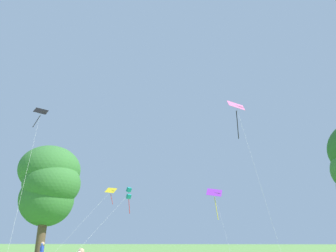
# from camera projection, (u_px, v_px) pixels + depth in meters

# --- Properties ---
(kite_purple_streamer) EXTENTS (2.55, 11.61, 9.22)m
(kite_purple_streamer) POSITION_uv_depth(u_px,v_px,m) (215.00, 198.00, 46.93)
(kite_purple_streamer) COLOR purple
(kite_purple_streamer) RESTS_ON ground_plane
(kite_black_large) EXTENTS (2.97, 6.44, 14.26)m
(kite_black_large) POSITION_uv_depth(u_px,v_px,m) (39.00, 117.00, 31.12)
(kite_black_large) COLOR black
(kite_black_large) RESTS_ON ground_plane
(kite_pink_low) EXTENTS (3.16, 6.41, 16.63)m
(kite_pink_low) POSITION_uv_depth(u_px,v_px,m) (237.00, 113.00, 35.23)
(kite_pink_low) COLOR pink
(kite_pink_low) RESTS_ON ground_plane
(kite_teal_box) EXTENTS (3.77, 9.64, 8.33)m
(kite_teal_box) POSITION_uv_depth(u_px,v_px,m) (129.00, 194.00, 41.36)
(kite_teal_box) COLOR teal
(kite_teal_box) RESTS_ON ground_plane
(kite_yellow_diamond) EXTENTS (4.88, 9.53, 9.30)m
(kite_yellow_diamond) POSITION_uv_depth(u_px,v_px,m) (110.00, 193.00, 47.10)
(kite_yellow_diamond) COLOR yellow
(kite_yellow_diamond) RESTS_ON ground_plane
(tree_left_oak) EXTENTS (6.26, 6.05, 10.88)m
(tree_left_oak) POSITION_uv_depth(u_px,v_px,m) (49.00, 183.00, 31.65)
(tree_left_oak) COLOR brown
(tree_left_oak) RESTS_ON ground_plane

